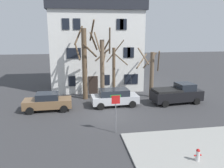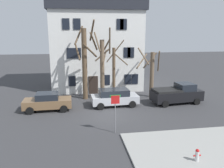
% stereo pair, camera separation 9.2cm
% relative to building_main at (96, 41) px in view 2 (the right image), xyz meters
% --- Properties ---
extents(ground_plane, '(120.00, 120.00, 0.00)m').
position_rel_building_main_xyz_m(ground_plane, '(0.17, -11.33, -6.00)').
color(ground_plane, '#38383A').
extents(sidewalk_slab, '(9.55, 6.20, 0.12)m').
position_rel_building_main_xyz_m(sidewalk_slab, '(5.09, -18.50, -5.94)').
color(sidewalk_slab, '#999993').
rests_on(sidewalk_slab, ground_plane).
extents(building_main, '(11.50, 8.15, 11.80)m').
position_rel_building_main_xyz_m(building_main, '(0.00, 0.00, 0.00)').
color(building_main, white).
rests_on(building_main, ground_plane).
extents(tree_bare_near, '(2.56, 2.57, 8.38)m').
position_rel_building_main_xyz_m(tree_bare_near, '(-1.67, -5.94, -1.82)').
color(tree_bare_near, brown).
rests_on(tree_bare_near, ground_plane).
extents(tree_bare_mid, '(1.83, 1.92, 7.61)m').
position_rel_building_main_xyz_m(tree_bare_mid, '(0.14, -6.41, -2.42)').
color(tree_bare_mid, brown).
rests_on(tree_bare_mid, ground_plane).
extents(tree_bare_far, '(2.83, 2.82, 6.36)m').
position_rel_building_main_xyz_m(tree_bare_far, '(1.29, -6.69, -2.92)').
color(tree_bare_far, brown).
rests_on(tree_bare_far, ground_plane).
extents(tree_bare_end, '(2.80, 3.32, 5.47)m').
position_rel_building_main_xyz_m(tree_bare_end, '(5.57, -6.17, -3.15)').
color(tree_bare_end, brown).
rests_on(tree_bare_end, ground_plane).
extents(car_brown_sedan, '(4.37, 2.09, 1.66)m').
position_rel_building_main_xyz_m(car_brown_sedan, '(-5.34, -9.12, -5.16)').
color(car_brown_sedan, brown).
rests_on(car_brown_sedan, ground_plane).
extents(car_silver_wagon, '(4.64, 2.27, 1.69)m').
position_rel_building_main_xyz_m(car_silver_wagon, '(1.02, -8.79, -5.11)').
color(car_silver_wagon, '#B7BABF').
rests_on(car_silver_wagon, ground_plane).
extents(pickup_truck_black, '(5.28, 2.60, 2.04)m').
position_rel_building_main_xyz_m(pickup_truck_black, '(7.48, -8.91, -5.01)').
color(pickup_truck_black, black).
rests_on(pickup_truck_black, ground_plane).
extents(fire_hydrant, '(0.42, 0.22, 0.71)m').
position_rel_building_main_xyz_m(fire_hydrant, '(3.88, -19.49, -5.51)').
color(fire_hydrant, silver).
rests_on(fire_hydrant, sidewalk_slab).
extents(street_sign_pole, '(0.76, 0.07, 2.85)m').
position_rel_building_main_xyz_m(street_sign_pole, '(0.03, -14.95, -4.00)').
color(street_sign_pole, slate).
rests_on(street_sign_pole, ground_plane).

